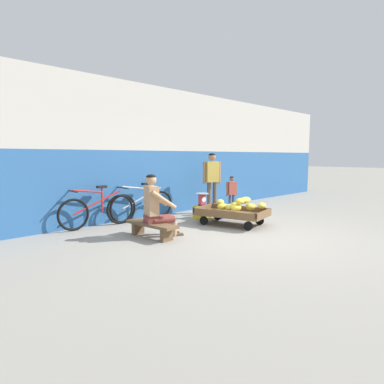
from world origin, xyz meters
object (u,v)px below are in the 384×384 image
Objects in this scene: weighing_scale at (202,199)px; bicycle_near_left at (98,210)px; bicycle_far_left at (142,205)px; low_bench at (152,227)px; banana_cart at (232,214)px; vendor_seated at (156,206)px; shopping_bag at (222,214)px; plastic_crate at (202,212)px; customer_adult at (212,176)px; customer_child at (232,191)px.

weighing_scale is 0.18× the size of bicycle_near_left.
low_bench is at bearing -120.44° from bicycle_far_left.
banana_cart is 2.79m from bicycle_near_left.
vendor_seated reaches higher than bicycle_far_left.
shopping_bag is (1.45, -1.14, -0.23)m from bicycle_far_left.
vendor_seated reaches higher than plastic_crate.
banana_cart is at bearing -96.18° from weighing_scale.
plastic_crate reaches higher than low_bench.
shopping_bag is at bearing -119.42° from customer_adult.
customer_adult is (0.78, 1.28, 0.71)m from banana_cart.
weighing_scale reaches higher than banana_cart.
low_bench is 1.50m from bicycle_near_left.
banana_cart is 6.65× the size of shopping_bag.
low_bench is at bearing 162.22° from vendor_seated.
plastic_crate is 0.30m from weighing_scale.
bicycle_far_left is (1.09, -0.04, 0.00)m from bicycle_near_left.
bicycle_far_left reaches higher than plastic_crate.
bicycle_near_left is at bearing 177.81° from bicycle_far_left.
plastic_crate is 1.50× the size of shopping_bag.
shopping_bag is at bearing -24.91° from bicycle_near_left.
customer_adult is 1.14m from shopping_bag.
vendor_seated is at bearing -159.09° from customer_adult.
shopping_bag is (2.55, -1.18, -0.23)m from bicycle_near_left.
banana_cart is at bearing -121.42° from customer_adult.
customer_adult is (0.68, 0.31, 0.50)m from weighing_scale.
shopping_bag is (0.29, -0.37, -0.03)m from plastic_crate.
banana_cart is 1.67× the size of customer_child.
weighing_scale is at bearing 83.82° from banana_cart.
bicycle_near_left is 6.92× the size of shopping_bag.
banana_cart is 1.66m from customer_adult.
low_bench is 2.12m from weighing_scale.
bicycle_far_left is (-1.05, 1.74, 0.11)m from banana_cart.
banana_cart is 1.00m from weighing_scale.
bicycle_near_left reaches higher than plastic_crate.
bicycle_near_left is at bearing 102.89° from vendor_seated.
vendor_seated reaches higher than low_bench.
shopping_bag is at bearing 56.42° from banana_cart.
customer_child reaches higher than plastic_crate.
bicycle_near_left is 1.73× the size of customer_child.
customer_child is (2.05, -0.93, 0.24)m from bicycle_far_left.
bicycle_near_left is at bearing 162.76° from customer_child.
weighing_scale is 0.18× the size of bicycle_far_left.
customer_child is (3.15, -0.98, 0.24)m from bicycle_near_left.
bicycle_near_left is (-0.34, 1.49, -0.21)m from vendor_seated.
vendor_seated is 3.80× the size of weighing_scale.
customer_child is at bearing 39.00° from banana_cart.
plastic_crate is at bearing 18.18° from low_bench.
low_bench is 2.94m from customer_adult.
vendor_seated is (0.08, -0.03, 0.37)m from low_bench.
banana_cart reaches higher than low_bench.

